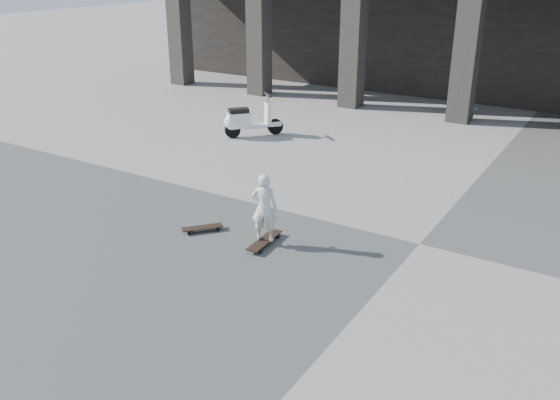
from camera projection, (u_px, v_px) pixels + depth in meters
The scene contains 5 objects.
ground at pixel (420, 244), 10.15m from camera, with size 90.00×90.00×0.00m, color #4D4D4A.
longboard at pixel (265, 241), 10.10m from camera, with size 0.28×0.93×0.09m.
skateboard_spare at pixel (202, 228), 10.59m from camera, with size 0.62×0.67×0.09m.
child at pixel (264, 208), 9.87m from camera, with size 0.43×0.29×1.19m, color silver.
scooter at pixel (244, 121), 16.00m from camera, with size 1.19×1.33×1.15m.
Camera 1 is at (2.75, -8.99, 4.57)m, focal length 38.00 mm.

